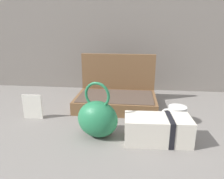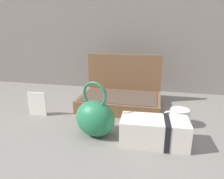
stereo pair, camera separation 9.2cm
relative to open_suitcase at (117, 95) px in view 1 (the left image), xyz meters
The scene contains 6 objects.
ground_plane 0.23m from the open_suitcase, 90.70° to the right, with size 6.00×6.00×0.00m, color slate.
open_suitcase is the anchor object (origin of this frame).
teal_pouch_handbag 0.36m from the open_suitcase, 97.72° to the right, with size 0.20×0.17×0.23m.
cream_toiletry_bag 0.42m from the open_suitcase, 62.19° to the right, with size 0.26×0.13×0.11m.
coffee_mug 0.36m from the open_suitcase, 32.58° to the right, with size 0.12×0.09×0.08m.
info_card_left 0.45m from the open_suitcase, 150.80° to the right, with size 0.09×0.01×0.12m, color white.
Camera 1 is at (0.10, -0.90, 0.44)m, focal length 33.29 mm.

